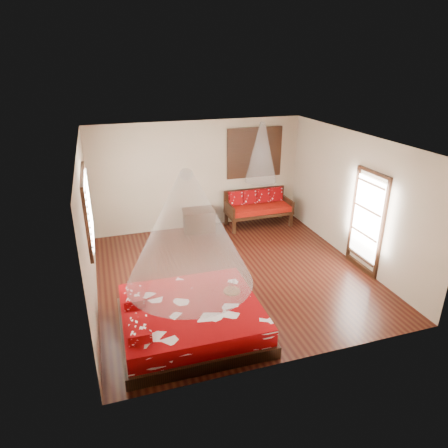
# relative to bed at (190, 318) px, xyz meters

# --- Properties ---
(room) EXTENTS (5.54, 5.54, 2.84)m
(room) POSITION_rel_bed_xyz_m (1.29, 1.60, 1.15)
(room) COLOR black
(room) RESTS_ON ground
(bed) EXTENTS (2.33, 2.11, 0.65)m
(bed) POSITION_rel_bed_xyz_m (0.00, 0.00, 0.00)
(bed) COLOR black
(bed) RESTS_ON floor
(daybed) EXTENTS (1.74, 0.77, 0.94)m
(daybed) POSITION_rel_bed_xyz_m (2.81, 3.98, 0.27)
(daybed) COLOR black
(daybed) RESTS_ON floor
(storage_chest) EXTENTS (0.90, 0.70, 0.57)m
(storage_chest) POSITION_rel_bed_xyz_m (1.19, 4.05, 0.03)
(storage_chest) COLOR black
(storage_chest) RESTS_ON floor
(shutter_panel) EXTENTS (1.52, 0.06, 1.32)m
(shutter_panel) POSITION_rel_bed_xyz_m (2.81, 4.32, 1.65)
(shutter_panel) COLOR black
(shutter_panel) RESTS_ON wall_back
(window_left) EXTENTS (0.10, 1.74, 1.34)m
(window_left) POSITION_rel_bed_xyz_m (-1.42, 1.80, 1.45)
(window_left) COLOR black
(window_left) RESTS_ON wall_left
(glazed_door) EXTENTS (0.08, 1.02, 2.16)m
(glazed_door) POSITION_rel_bed_xyz_m (4.00, 1.00, 0.82)
(glazed_door) COLOR black
(glazed_door) RESTS_ON floor
(wine_tray) EXTENTS (0.29, 0.29, 0.23)m
(wine_tray) POSITION_rel_bed_xyz_m (0.78, 0.19, 0.31)
(wine_tray) COLOR brown
(wine_tray) RESTS_ON bed
(mosquito_net_main) EXTENTS (1.99, 1.99, 1.80)m
(mosquito_net_main) POSITION_rel_bed_xyz_m (0.02, -0.00, 1.60)
(mosquito_net_main) COLOR white
(mosquito_net_main) RESTS_ON ceiling
(mosquito_net_daybed) EXTENTS (0.81, 0.81, 1.50)m
(mosquito_net_daybed) POSITION_rel_bed_xyz_m (2.81, 3.85, 1.75)
(mosquito_net_daybed) COLOR white
(mosquito_net_daybed) RESTS_ON ceiling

